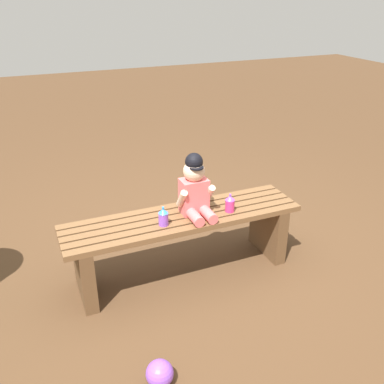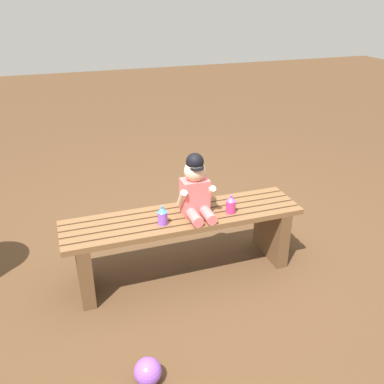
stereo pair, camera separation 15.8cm
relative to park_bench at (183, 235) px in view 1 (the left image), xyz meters
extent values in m
plane|color=#4C331E|center=(0.00, 0.00, -0.29)|extent=(16.00, 16.00, 0.00)
cube|color=brown|center=(0.00, -0.16, 0.13)|extent=(1.55, 0.06, 0.04)
cube|color=brown|center=(0.00, -0.08, 0.13)|extent=(1.55, 0.06, 0.04)
cube|color=brown|center=(0.00, 0.00, 0.13)|extent=(1.55, 0.06, 0.04)
cube|color=brown|center=(0.00, 0.08, 0.13)|extent=(1.55, 0.06, 0.04)
cube|color=brown|center=(0.00, 0.16, 0.13)|extent=(1.55, 0.06, 0.04)
cube|color=brown|center=(-0.65, 0.00, -0.09)|extent=(0.08, 0.37, 0.40)
cube|color=brown|center=(0.65, 0.00, -0.09)|extent=(0.08, 0.37, 0.40)
cube|color=#E56666|center=(0.08, 0.02, 0.26)|extent=(0.17, 0.12, 0.23)
sphere|color=beige|center=(0.08, 0.02, 0.43)|extent=(0.14, 0.14, 0.14)
cylinder|color=black|center=(0.08, -0.02, 0.47)|extent=(0.09, 0.09, 0.01)
sphere|color=black|center=(0.08, 0.02, 0.49)|extent=(0.11, 0.11, 0.11)
cylinder|color=#F06B6B|center=(0.04, -0.10, 0.18)|extent=(0.07, 0.16, 0.07)
cylinder|color=#F06B6B|center=(0.13, -0.10, 0.18)|extent=(0.07, 0.16, 0.07)
cylinder|color=beige|center=(-0.01, -0.01, 0.27)|extent=(0.04, 0.12, 0.14)
cylinder|color=beige|center=(0.18, -0.01, 0.27)|extent=(0.04, 0.12, 0.14)
cylinder|color=#8C4CCC|center=(-0.15, -0.07, 0.19)|extent=(0.06, 0.06, 0.08)
cone|color=#338CE5|center=(-0.15, -0.07, 0.24)|extent=(0.06, 0.06, 0.03)
cylinder|color=#338CE5|center=(-0.15, -0.07, 0.26)|extent=(0.01, 0.01, 0.02)
cylinder|color=#E5337F|center=(0.30, -0.07, 0.19)|extent=(0.06, 0.06, 0.08)
cone|color=#8C4CCC|center=(0.30, -0.07, 0.24)|extent=(0.06, 0.06, 0.03)
cylinder|color=#8C4CCC|center=(0.30, -0.07, 0.26)|extent=(0.01, 0.01, 0.02)
sphere|color=#8C4CCC|center=(-0.45, -0.80, -0.22)|extent=(0.14, 0.14, 0.14)
camera|label=1|loc=(-0.88, -2.23, 1.46)|focal=40.00mm
camera|label=2|loc=(-0.73, -2.28, 1.46)|focal=40.00mm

